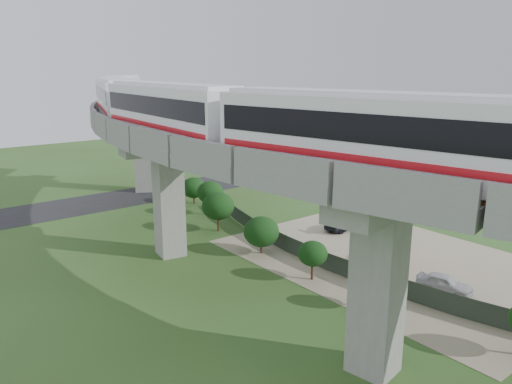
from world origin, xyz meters
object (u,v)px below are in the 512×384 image
Objects in this scene: metro_train at (167,103)px; car_red at (385,255)px; car_white at (445,283)px; car_dark at (344,223)px.

metro_train is 20.85m from car_red.
car_white is 0.84× the size of car_dark.
metro_train reaches higher than car_dark.
car_dark is (15.65, -4.95, -11.63)m from metro_train.
metro_train is 16.00× the size of car_red.
car_white is at bearing -60.11° from metro_train.
car_red is at bearing 151.00° from car_dark.
car_white is (10.63, -18.50, -11.63)m from metro_train.
car_dark is at bearing 125.70° from car_red.
car_dark is at bearing -17.55° from metro_train.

